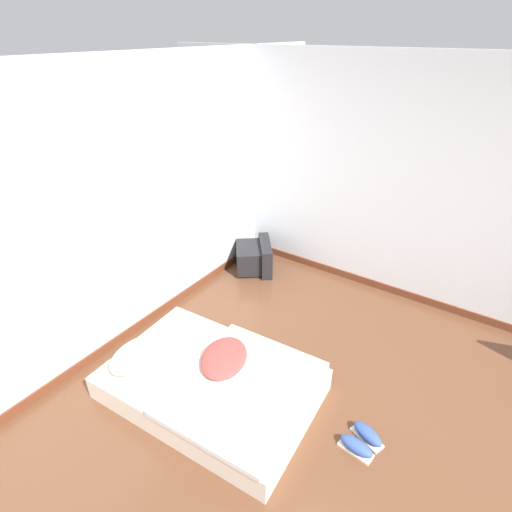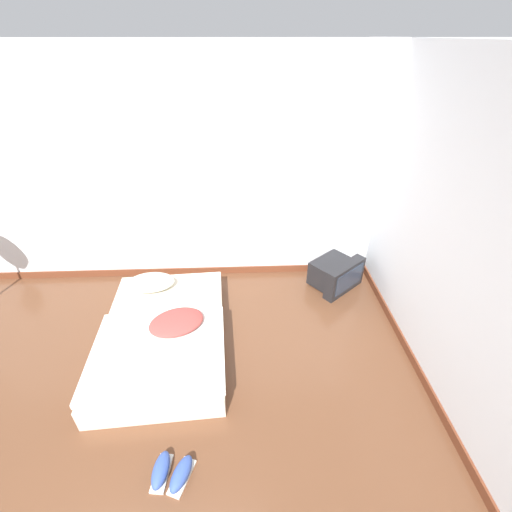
{
  "view_description": "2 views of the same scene",
  "coord_description": "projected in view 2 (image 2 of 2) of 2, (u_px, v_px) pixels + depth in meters",
  "views": [
    {
      "loc": [
        -1.52,
        0.1,
        2.75
      ],
      "look_at": [
        1.27,
        2.01,
        0.82
      ],
      "focal_mm": 28.0,
      "sensor_mm": 36.0,
      "label": 1
    },
    {
      "loc": [
        1.06,
        -0.68,
        2.63
      ],
      "look_at": [
        1.18,
        1.99,
        0.89
      ],
      "focal_mm": 24.0,
      "sensor_mm": 36.0,
      "label": 2
    }
  ],
  "objects": [
    {
      "name": "crt_tv",
      "position": [
        336.0,
        274.0,
        4.16
      ],
      "size": [
        0.7,
        0.68,
        0.38
      ],
      "color": "black",
      "rests_on": "ground_plane"
    },
    {
      "name": "mattress_bed",
      "position": [
        164.0,
        333.0,
        3.38
      ],
      "size": [
        1.26,
        1.8,
        0.37
      ],
      "color": "beige",
      "rests_on": "ground_plane"
    },
    {
      "name": "sneaker_pair",
      "position": [
        171.0,
        472.0,
        2.39
      ],
      "size": [
        0.31,
        0.31,
        0.1
      ],
      "color": "silver",
      "rests_on": "ground_plane"
    },
    {
      "name": "wall_back",
      "position": [
        146.0,
        178.0,
        3.77
      ],
      "size": [
        7.69,
        0.08,
        2.6
      ],
      "color": "silver",
      "rests_on": "ground_plane"
    }
  ]
}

